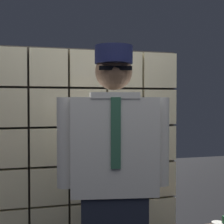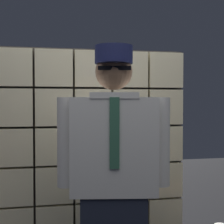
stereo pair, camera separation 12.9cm
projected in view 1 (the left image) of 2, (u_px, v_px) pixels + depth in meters
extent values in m
cube|color=beige|center=(88.00, 221.00, 2.66)|extent=(0.28, 0.08, 0.28)
cube|color=beige|center=(124.00, 217.00, 2.73)|extent=(0.28, 0.08, 0.28)
cube|color=beige|center=(158.00, 214.00, 2.81)|extent=(0.28, 0.08, 0.28)
cube|color=beige|center=(8.00, 188.00, 2.49)|extent=(0.28, 0.08, 0.28)
cube|color=beige|center=(49.00, 186.00, 2.57)|extent=(0.28, 0.08, 0.28)
cube|color=beige|center=(88.00, 183.00, 2.65)|extent=(0.28, 0.08, 0.28)
cube|color=beige|center=(124.00, 181.00, 2.73)|extent=(0.28, 0.08, 0.28)
cube|color=beige|center=(158.00, 179.00, 2.80)|extent=(0.28, 0.08, 0.28)
cube|color=beige|center=(8.00, 148.00, 2.48)|extent=(0.28, 0.08, 0.28)
cube|color=beige|center=(49.00, 147.00, 2.56)|extent=(0.28, 0.08, 0.28)
cube|color=beige|center=(88.00, 145.00, 2.64)|extent=(0.28, 0.08, 0.28)
cube|color=beige|center=(124.00, 144.00, 2.72)|extent=(0.28, 0.08, 0.28)
cube|color=beige|center=(158.00, 143.00, 2.79)|extent=(0.28, 0.08, 0.28)
cube|color=beige|center=(7.00, 108.00, 2.47)|extent=(0.28, 0.08, 0.28)
cube|color=beige|center=(49.00, 107.00, 2.55)|extent=(0.28, 0.08, 0.28)
cube|color=beige|center=(88.00, 107.00, 2.63)|extent=(0.28, 0.08, 0.28)
cube|color=beige|center=(124.00, 107.00, 2.71)|extent=(0.28, 0.08, 0.28)
cube|color=beige|center=(159.00, 107.00, 2.79)|extent=(0.28, 0.08, 0.28)
cube|color=beige|center=(7.00, 67.00, 2.46)|extent=(0.28, 0.08, 0.28)
cube|color=beige|center=(48.00, 68.00, 2.54)|extent=(0.28, 0.08, 0.28)
cube|color=beige|center=(87.00, 69.00, 2.62)|extent=(0.28, 0.08, 0.28)
cube|color=beige|center=(124.00, 70.00, 2.70)|extent=(0.28, 0.08, 0.28)
cube|color=beige|center=(159.00, 71.00, 2.78)|extent=(0.28, 0.08, 0.28)
cube|color=#38332D|center=(86.00, 163.00, 2.69)|extent=(1.52, 0.02, 1.82)
cube|color=silver|center=(114.00, 146.00, 2.03)|extent=(0.54, 0.31, 0.58)
cube|color=#33664C|center=(116.00, 133.00, 1.91)|extent=(0.06, 0.02, 0.41)
cube|color=silver|center=(114.00, 96.00, 2.02)|extent=(0.32, 0.28, 0.04)
sphere|color=#846047|center=(114.00, 72.00, 2.02)|extent=(0.22, 0.22, 0.22)
ellipsoid|color=black|center=(115.00, 77.00, 1.97)|extent=(0.16, 0.10, 0.10)
cube|color=black|center=(116.00, 68.00, 1.91)|extent=(0.19, 0.04, 0.02)
cylinder|color=#191E47|center=(115.00, 62.00, 1.93)|extent=(0.19, 0.19, 0.01)
cylinder|color=#191E47|center=(114.00, 55.00, 2.01)|extent=(0.23, 0.23, 0.11)
cylinder|color=silver|center=(161.00, 141.00, 2.06)|extent=(0.12, 0.12, 0.54)
cylinder|color=silver|center=(65.00, 142.00, 2.00)|extent=(0.12, 0.12, 0.54)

